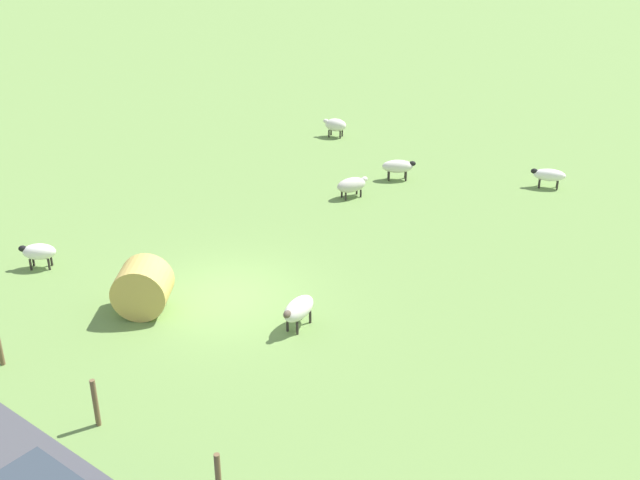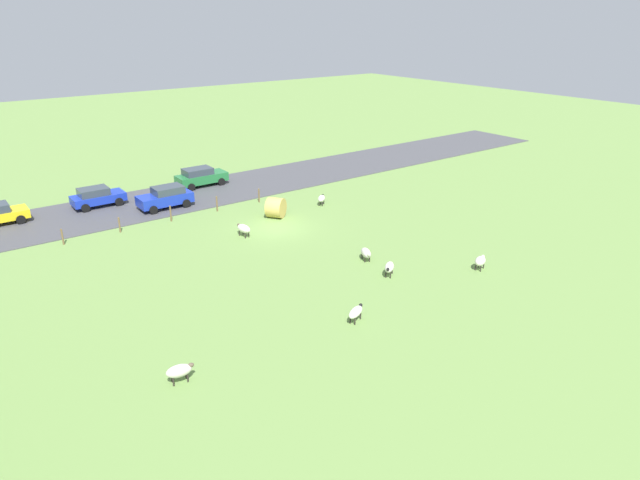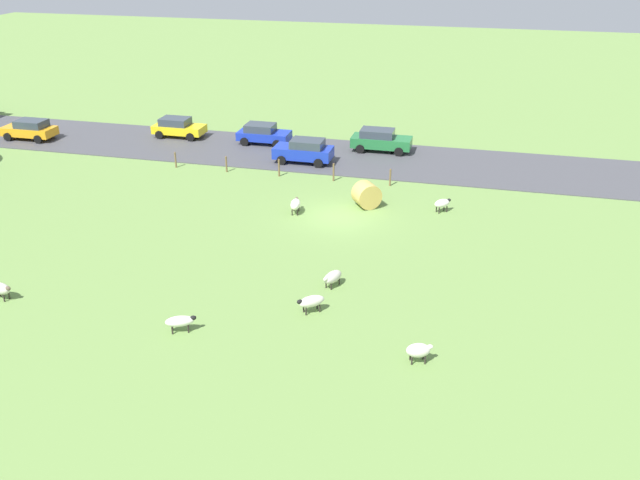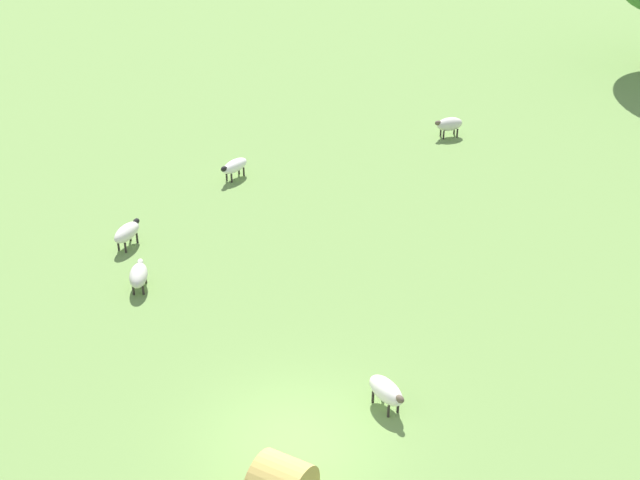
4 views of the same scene
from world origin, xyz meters
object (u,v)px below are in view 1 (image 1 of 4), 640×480
sheep_3 (298,309)px  hay_bale_0 (143,288)px  sheep_5 (549,175)px  sheep_4 (352,185)px  sheep_6 (335,125)px  sheep_2 (39,252)px  sheep_0 (398,166)px

sheep_3 → hay_bale_0: 4.32m
sheep_3 → sheep_5: 13.29m
sheep_4 → sheep_5: bearing=135.1°
sheep_4 → sheep_6: bearing=-138.0°
sheep_4 → sheep_3: bearing=26.9°
hay_bale_0 → sheep_2: bearing=-86.7°
sheep_5 → sheep_6: 9.80m
sheep_5 → hay_bale_0: hay_bale_0 is taller
sheep_6 → sheep_2: bearing=1.1°
sheep_3 → hay_bale_0: size_ratio=0.89×
sheep_0 → hay_bale_0: (12.42, -0.18, 0.21)m
sheep_4 → sheep_5: 7.44m
sheep_3 → sheep_5: size_ratio=1.03×
sheep_3 → sheep_5: bearing=174.8°
sheep_2 → sheep_4: bearing=157.4°
sheep_5 → sheep_4: bearing=-44.9°
sheep_2 → hay_bale_0: hay_bale_0 is taller
sheep_2 → sheep_3: 8.58m
sheep_5 → sheep_3: bearing=-5.2°
sheep_3 → hay_bale_0: hay_bale_0 is taller
sheep_3 → hay_bale_0: bearing=-62.7°
sheep_2 → sheep_6: size_ratio=0.97×
sheep_0 → sheep_5: bearing=119.8°
sheep_6 → hay_bale_0: bearing=17.6°
sheep_2 → hay_bale_0: 4.45m
sheep_5 → sheep_2: bearing=-31.5°
sheep_2 → sheep_6: 15.24m
sheep_0 → sheep_3: 11.06m
sheep_5 → sheep_6: sheep_6 is taller
sheep_0 → sheep_6: size_ratio=1.11×
sheep_0 → sheep_2: bearing=-20.0°
sheep_0 → sheep_4: size_ratio=0.96×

